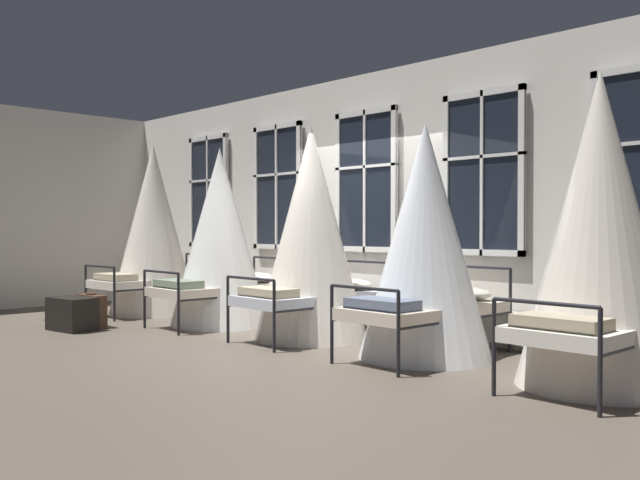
{
  "coord_description": "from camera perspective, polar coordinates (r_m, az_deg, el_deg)",
  "views": [
    {
      "loc": [
        6.09,
        -5.62,
        1.34
      ],
      "look_at": [
        0.22,
        0.11,
        1.21
      ],
      "focal_mm": 38.71,
      "sensor_mm": 36.0,
      "label": 1
    }
  ],
  "objects": [
    {
      "name": "back_wall_with_windows",
      "position": [
        9.21,
        4.23,
        3.17
      ],
      "size": [
        11.62,
        0.1,
        3.4
      ],
      "primitive_type": "cube",
      "color": "silver",
      "rests_on": "ground"
    },
    {
      "name": "cot_fifth",
      "position": [
        6.28,
        22.1,
        0.51
      ],
      "size": [
        1.38,
        1.9,
        2.69
      ],
      "rotation": [
        0.0,
        0.0,
        1.56
      ],
      "color": "black",
      "rests_on": "ground"
    },
    {
      "name": "rug_first",
      "position": [
        10.71,
        -19.7,
        -6.29
      ],
      "size": [
        0.83,
        0.6,
        0.01
      ],
      "primitive_type": "cube",
      "rotation": [
        0.0,
        0.0,
        0.05
      ],
      "color": "brown",
      "rests_on": "ground"
    },
    {
      "name": "ground",
      "position": [
        8.4,
        -1.61,
        -8.25
      ],
      "size": [
        21.24,
        21.24,
        0.0
      ],
      "primitive_type": "plane",
      "color": "brown"
    },
    {
      "name": "suitcase_dark",
      "position": [
        9.96,
        -18.38,
        -5.56
      ],
      "size": [
        0.56,
        0.22,
        0.47
      ],
      "rotation": [
        0.0,
        0.0,
        -0.02
      ],
      "color": "#472D1E",
      "rests_on": "ground"
    },
    {
      "name": "window_bank",
      "position": [
        9.11,
        3.73,
        -0.17
      ],
      "size": [
        8.19,
        0.1,
        2.84
      ],
      "color": "black",
      "rests_on": "ground"
    },
    {
      "name": "cot_third",
      "position": [
        8.38,
        -0.74,
        0.37
      ],
      "size": [
        1.38,
        1.91,
        2.6
      ],
      "rotation": [
        0.0,
        0.0,
        1.54
      ],
      "color": "black",
      "rests_on": "ground"
    },
    {
      "name": "travel_trunk",
      "position": [
        9.7,
        -19.81,
        -5.77
      ],
      "size": [
        0.69,
        0.48,
        0.44
      ],
      "primitive_type": "cube",
      "rotation": [
        0.0,
        0.0,
        0.13
      ],
      "color": "black",
      "rests_on": "ground"
    },
    {
      "name": "cot_second",
      "position": [
        9.68,
        -8.27,
        0.07
      ],
      "size": [
        1.38,
        1.91,
        2.47
      ],
      "rotation": [
        0.0,
        0.0,
        1.55
      ],
      "color": "black",
      "rests_on": "ground"
    },
    {
      "name": "cot_fourth",
      "position": [
        7.22,
        8.69,
        -0.31
      ],
      "size": [
        1.38,
        1.91,
        2.45
      ],
      "rotation": [
        0.0,
        0.0,
        1.55
      ],
      "color": "black",
      "rests_on": "ground"
    },
    {
      "name": "cot_first",
      "position": [
        11.23,
        -13.6,
        0.7
      ],
      "size": [
        1.38,
        1.91,
        2.68
      ],
      "rotation": [
        0.0,
        0.0,
        1.6
      ],
      "color": "black",
      "rests_on": "ground"
    }
  ]
}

